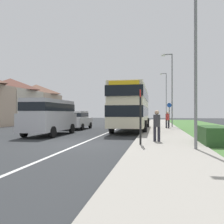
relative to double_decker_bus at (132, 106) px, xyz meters
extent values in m
plane|color=#2D3033|center=(-1.63, -9.30, -2.14)|extent=(120.00, 120.00, 0.00)
cube|color=silver|center=(-1.63, -1.30, -2.14)|extent=(0.14, 60.00, 0.01)
cube|color=#9E998E|center=(2.57, -3.30, -2.08)|extent=(3.20, 68.00, 0.12)
cube|color=#2D5128|center=(4.67, -8.64, -1.69)|extent=(1.10, 2.67, 0.90)
cube|color=beige|center=(0.00, 0.00, -0.82)|extent=(2.50, 10.59, 1.65)
cube|color=beige|center=(0.00, 0.00, 0.78)|extent=(2.45, 10.38, 1.55)
cube|color=black|center=(0.00, 0.00, -0.49)|extent=(2.52, 10.65, 0.76)
cube|color=black|center=(0.00, 0.00, 0.86)|extent=(2.52, 10.65, 0.72)
cube|color=gold|center=(0.00, -5.24, 1.28)|extent=(2.00, 0.08, 0.44)
cylinder|color=black|center=(-1.25, 3.29, -1.64)|extent=(0.30, 1.00, 1.00)
cylinder|color=black|center=(1.25, 3.29, -1.64)|extent=(0.30, 1.00, 1.00)
cylinder|color=black|center=(-1.25, -2.91, -1.64)|extent=(0.30, 1.00, 1.00)
cylinder|color=black|center=(1.25, -2.91, -1.64)|extent=(0.30, 1.00, 1.00)
cube|color=#B7B7BC|center=(-5.10, -5.30, -1.21)|extent=(1.95, 5.35, 1.14)
cube|color=#B7B7BC|center=(-5.10, -5.30, -0.18)|extent=(1.72, 4.92, 0.93)
cube|color=black|center=(-5.10, -5.30, -0.22)|extent=(1.75, 4.97, 0.52)
cylinder|color=black|center=(-6.06, -3.64, -1.78)|extent=(0.20, 0.72, 0.72)
cylinder|color=black|center=(-4.15, -3.64, -1.78)|extent=(0.20, 0.72, 0.72)
cylinder|color=black|center=(-6.06, -6.96, -1.78)|extent=(0.20, 0.72, 0.72)
cylinder|color=black|center=(-4.15, -6.96, -1.78)|extent=(0.20, 0.72, 0.72)
cube|color=silver|center=(-5.20, 0.71, -1.46)|extent=(1.78, 4.17, 0.77)
cube|color=silver|center=(-5.20, 0.50, -0.75)|extent=(1.56, 2.29, 0.63)
cube|color=black|center=(-5.20, 0.50, -0.78)|extent=(1.60, 2.32, 0.35)
cylinder|color=black|center=(-6.07, 2.00, -1.84)|extent=(0.20, 0.60, 0.60)
cylinder|color=black|center=(-4.33, 2.00, -1.84)|extent=(0.20, 0.60, 0.60)
cylinder|color=black|center=(-6.07, -0.58, -1.84)|extent=(0.20, 0.60, 0.60)
cylinder|color=black|center=(-4.33, -0.58, -1.84)|extent=(0.20, 0.60, 0.60)
cylinder|color=#23232D|center=(1.99, -8.50, -1.72)|extent=(0.14, 0.14, 0.85)
cylinder|color=#23232D|center=(2.19, -8.50, -1.72)|extent=(0.14, 0.14, 0.85)
cylinder|color=#333338|center=(2.09, -8.50, -0.99)|extent=(0.34, 0.34, 0.60)
sphere|color=tan|center=(2.09, -8.50, -0.58)|extent=(0.22, 0.22, 0.22)
cylinder|color=#23232D|center=(3.02, 2.12, -1.72)|extent=(0.14, 0.14, 0.85)
cylinder|color=#23232D|center=(3.22, 2.12, -1.72)|extent=(0.14, 0.14, 0.85)
cylinder|color=#BF3333|center=(3.12, 2.12, -0.99)|extent=(0.34, 0.34, 0.60)
sphere|color=tan|center=(3.12, 2.12, -0.58)|extent=(0.22, 0.22, 0.22)
cylinder|color=black|center=(1.37, -9.81, -0.84)|extent=(0.09, 0.09, 2.60)
cube|color=red|center=(1.37, -9.81, 0.26)|extent=(0.04, 0.44, 0.32)
cube|color=black|center=(1.37, -9.79, -0.59)|extent=(0.06, 0.52, 0.68)
cylinder|color=slate|center=(3.37, 3.48, -1.09)|extent=(0.08, 0.08, 2.10)
cylinder|color=blue|center=(3.37, 3.48, 0.16)|extent=(0.44, 0.03, 0.44)
cylinder|color=slate|center=(3.58, -10.66, 1.97)|extent=(0.12, 0.12, 8.22)
cylinder|color=slate|center=(3.69, 4.15, 1.64)|extent=(0.12, 0.12, 7.56)
cube|color=slate|center=(3.24, 4.15, 5.36)|extent=(0.90, 0.10, 0.10)
cube|color=silver|center=(2.79, 4.15, 5.29)|extent=(0.36, 0.20, 0.14)
cylinder|color=slate|center=(3.87, 21.57, 2.10)|extent=(0.12, 0.12, 8.48)
cube|color=slate|center=(3.42, 21.57, 6.28)|extent=(0.90, 0.10, 0.10)
cube|color=silver|center=(2.97, 21.57, 6.21)|extent=(0.36, 0.20, 0.14)
cube|color=beige|center=(-17.18, 8.04, 0.15)|extent=(6.23, 6.73, 4.58)
pyramid|color=brown|center=(-17.18, 8.04, 3.24)|extent=(6.23, 6.73, 1.60)
cube|color=#C1A88E|center=(-17.18, 14.91, 0.15)|extent=(6.23, 6.73, 4.58)
pyramid|color=brown|center=(-17.18, 14.91, 3.24)|extent=(6.23, 6.73, 1.60)
camera|label=1|loc=(2.03, -20.30, -0.60)|focal=37.48mm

